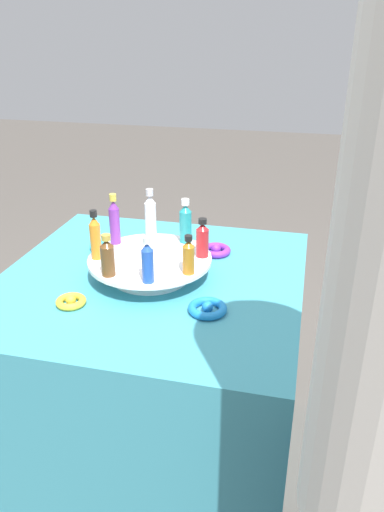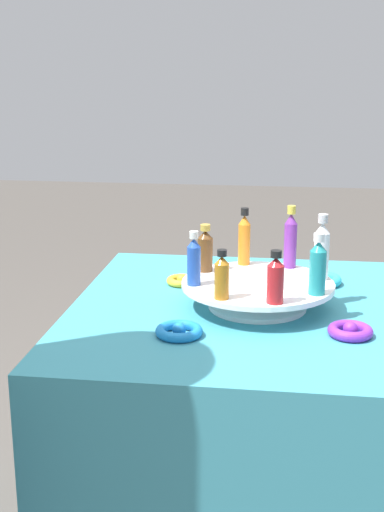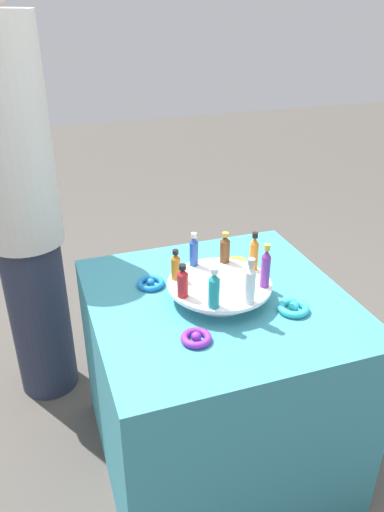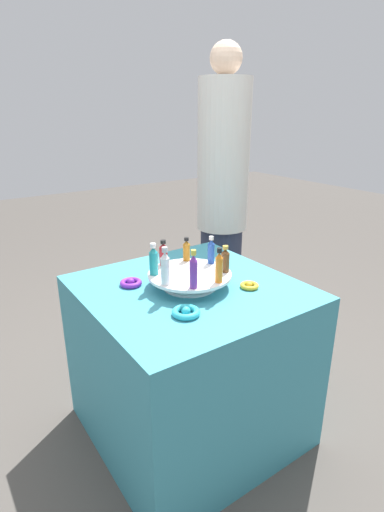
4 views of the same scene
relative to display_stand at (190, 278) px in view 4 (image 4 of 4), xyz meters
The scene contains 16 objects.
ground_plane 0.78m from the display_stand, ahead, with size 12.00×12.00×0.00m, color #4C4742.
party_table 0.41m from the display_stand, ahead, with size 0.86×0.86×0.74m.
display_stand is the anchor object (origin of this frame).
bottle_clear 0.17m from the display_stand, 73.68° to the right, with size 0.03×0.03×0.15m.
bottle_purple 0.17m from the display_stand, 28.68° to the right, with size 0.03×0.03×0.15m.
bottle_orange 0.17m from the display_stand, 16.32° to the left, with size 0.03×0.03×0.14m.
bottle_brown 0.16m from the display_stand, 61.32° to the left, with size 0.04×0.04×0.11m.
bottle_blue 0.17m from the display_stand, 106.32° to the left, with size 0.03×0.03×0.12m.
bottle_amber 0.16m from the display_stand, 151.32° to the left, with size 0.03×0.03×0.11m.
bottle_red 0.16m from the display_stand, 163.68° to the right, with size 0.04×0.04×0.11m.
bottle_teal 0.17m from the display_stand, 118.68° to the right, with size 0.04×0.04×0.13m.
ribbon_bow_blue 0.25m from the display_stand, 142.60° to the left, with size 0.10×0.10×0.03m.
ribbon_bow_purple 0.25m from the display_stand, 127.40° to the right, with size 0.09×0.09×0.03m.
ribbon_bow_teal 0.25m from the display_stand, 37.40° to the right, with size 0.10×0.10×0.03m.
ribbon_bow_gold 0.25m from the display_stand, 52.60° to the left, with size 0.08×0.08×0.03m.
person_figure 0.88m from the display_stand, 132.69° to the left, with size 0.30×0.30×1.78m.
Camera 4 is at (1.26, -0.86, 1.44)m, focal length 28.00 mm.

